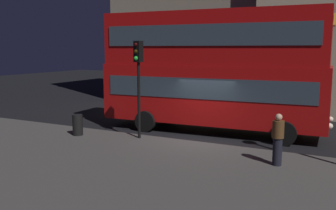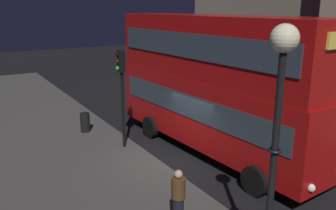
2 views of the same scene
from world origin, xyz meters
name	(u,v)px [view 1 (image 1 of 2)]	position (x,y,z in m)	size (l,w,h in m)	color
ground_plane	(199,142)	(0.00, 0.00, 0.00)	(80.00, 80.00, 0.00)	black
sidewalk_slab	(137,175)	(0.00, -4.89, 0.06)	(44.00, 8.89, 0.12)	#423F3D
double_decker_bus	(212,67)	(-0.23, 2.00, 3.01)	(10.32, 3.15, 5.45)	#9E0C0C
traffic_light_near_kerb	(138,69)	(-2.28, -1.03, 3.00)	(0.36, 0.39, 4.01)	black
pedestrian	(278,139)	(3.59, -2.17, 0.98)	(0.37, 0.37, 1.68)	black
litter_bin	(78,125)	(-4.92, -1.78, 0.57)	(0.44, 0.44, 0.90)	black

